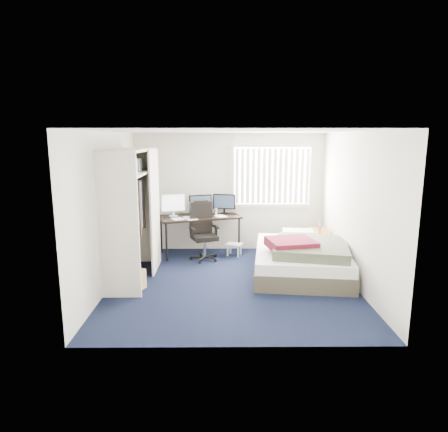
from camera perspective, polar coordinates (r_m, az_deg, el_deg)
ground at (r=6.81m, az=1.13°, el=-9.50°), size 4.20×4.20×0.00m
room_shell at (r=6.43m, az=1.19°, el=3.18°), size 4.20×4.20×4.20m
window_assembly at (r=8.52m, az=6.88°, el=5.69°), size 1.72×0.09×1.32m
closet at (r=6.88m, az=-12.95°, el=2.09°), size 0.64×1.84×2.22m
desk at (r=8.29m, az=-3.53°, el=0.19°), size 1.79×1.22×1.27m
office_chair at (r=8.00m, az=-2.99°, el=-2.99°), size 0.71×0.71×1.17m
footstool at (r=8.25m, az=1.46°, el=-4.35°), size 0.38×0.34×0.25m
nightstand at (r=8.07m, az=13.43°, el=-2.71°), size 0.58×0.91×0.76m
bed at (r=7.30m, az=11.02°, el=-5.84°), size 1.85×2.32×0.70m
pine_box at (r=6.66m, az=-13.30°, el=-8.84°), size 0.51×0.45×0.32m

